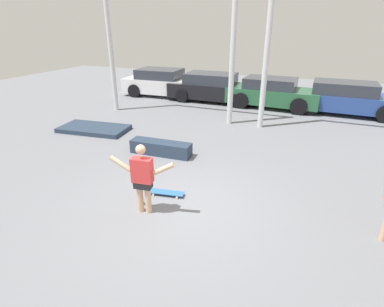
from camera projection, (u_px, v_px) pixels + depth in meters
The scene contains 11 objects.
ground_plane at pixel (179, 206), 6.43m from camera, with size 36.00×36.00×0.00m, color slate.
skateboarder at pixel (143, 177), 5.94m from camera, with size 1.37×0.27×1.50m.
skateboard at pixel (166, 193), 6.84m from camera, with size 0.84×0.35×0.08m.
grind_box at pixel (161, 148), 8.93m from camera, with size 1.85×0.47×0.40m, color #28384C.
manual_pad at pixel (94, 129), 10.94m from camera, with size 2.46×1.23×0.15m, color #28384C.
canopy_support_left at pixel (166, 18), 11.20m from camera, with size 5.49×0.20×6.31m.
canopy_support_right at pixel (360, 16), 8.95m from camera, with size 5.49×0.20×6.31m.
parked_car_white at pixel (162, 83), 16.08m from camera, with size 4.16×2.15×1.40m.
parked_car_black at pixel (213, 88), 14.94m from camera, with size 4.39×1.96×1.37m.
parked_car_green at pixel (272, 93), 13.81m from camera, with size 4.17×1.98×1.34m.
parked_car_blue at pixel (346, 98), 12.78m from camera, with size 4.56×1.89×1.36m.
Camera 1 is at (2.31, -4.94, 3.61)m, focal length 28.00 mm.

